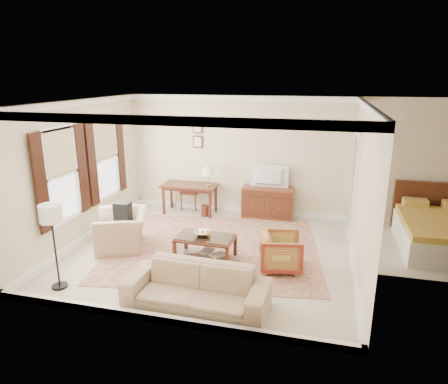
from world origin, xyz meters
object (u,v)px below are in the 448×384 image
at_px(club_armchair, 122,224).
at_px(sofa, 196,281).
at_px(tv, 269,170).
at_px(striped_armchair, 281,250).
at_px(sideboard, 268,202).
at_px(coffee_table, 205,242).
at_px(writing_desk, 190,189).

relative_size(club_armchair, sofa, 0.52).
bearing_deg(tv, club_armchair, 43.57).
distance_m(striped_armchair, sofa, 1.86).
height_order(sideboard, tv, tv).
bearing_deg(coffee_table, tv, 72.65).
bearing_deg(striped_armchair, writing_desk, 34.92).
height_order(sideboard, sofa, sofa).
bearing_deg(sideboard, tv, -90.00).
xyz_separation_m(writing_desk, tv, (1.94, 0.15, 0.57)).
height_order(tv, sofa, tv).
height_order(sideboard, striped_armchair, sideboard).
distance_m(tv, sofa, 4.26).
bearing_deg(writing_desk, coffee_table, -64.78).
height_order(coffee_table, striped_armchair, striped_armchair).
xyz_separation_m(coffee_table, club_armchair, (-1.78, 0.11, 0.14)).
distance_m(writing_desk, sideboard, 1.96).
height_order(sideboard, club_armchair, club_armchair).
relative_size(coffee_table, striped_armchair, 1.49).
bearing_deg(club_armchair, sofa, 28.19).
bearing_deg(tv, writing_desk, 4.57).
bearing_deg(club_armchair, coffee_table, 63.45).
bearing_deg(writing_desk, tv, 4.57).
distance_m(writing_desk, striped_armchair, 3.58).
height_order(writing_desk, striped_armchair, writing_desk).
relative_size(sideboard, sofa, 0.57).
distance_m(writing_desk, sofa, 4.27).
bearing_deg(sofa, club_armchair, 143.49).
distance_m(tv, striped_armchair, 2.84).
relative_size(tv, coffee_table, 0.81).
height_order(tv, coffee_table, tv).
relative_size(sideboard, club_armchair, 1.09).
bearing_deg(club_armchair, sideboard, 110.73).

